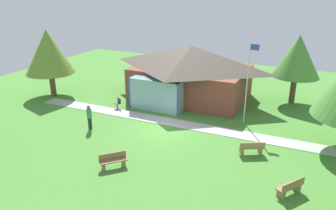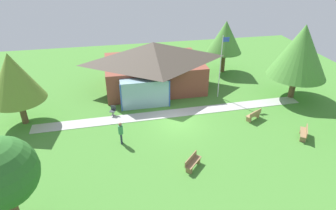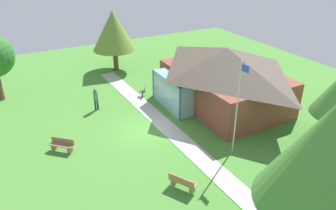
% 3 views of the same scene
% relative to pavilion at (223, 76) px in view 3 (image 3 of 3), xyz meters
% --- Properties ---
extents(ground_plane, '(44.00, 44.00, 0.00)m').
position_rel_pavilion_xyz_m(ground_plane, '(0.91, -6.96, -2.38)').
color(ground_plane, '#478433').
extents(pavilion, '(10.29, 8.17, 4.57)m').
position_rel_pavilion_xyz_m(pavilion, '(0.00, 0.00, 0.00)').
color(pavilion, brown).
rests_on(pavilion, ground_plane).
extents(footpath, '(23.02, 1.78, 0.03)m').
position_rel_pavilion_xyz_m(footpath, '(0.91, -5.52, -2.36)').
color(footpath, '#ADADA8').
rests_on(footpath, ground_plane).
extents(flagpole, '(0.64, 0.08, 5.84)m').
position_rel_pavilion_xyz_m(flagpole, '(5.62, -3.32, 0.83)').
color(flagpole, silver).
rests_on(flagpole, ground_plane).
extents(bench_mid_right, '(1.53, 1.11, 0.84)m').
position_rel_pavilion_xyz_m(bench_mid_right, '(7.05, -7.77, -1.97)').
color(bench_mid_right, '#9E7A51').
rests_on(bench_mid_right, ground_plane).
extents(bench_front_center, '(1.35, 1.39, 0.84)m').
position_rel_pavilion_xyz_m(bench_front_center, '(0.58, -12.45, -1.97)').
color(bench_front_center, olive).
rests_on(bench_front_center, ground_plane).
extents(patio_chair_west, '(0.58, 0.58, 0.86)m').
position_rel_pavilion_xyz_m(patio_chair_west, '(-4.20, -4.83, -1.96)').
color(patio_chair_west, '#33383D').
rests_on(patio_chair_west, ground_plane).
extents(visitor_strolling_lawn, '(0.34, 0.34, 1.74)m').
position_rel_pavilion_xyz_m(visitor_strolling_lawn, '(-3.74, -8.94, -1.36)').
color(visitor_strolling_lawn, '#2D3347').
rests_on(visitor_strolling_lawn, ground_plane).
extents(tree_west_hedge, '(4.15, 4.15, 5.84)m').
position_rel_pavilion_xyz_m(tree_west_hedge, '(-11.18, -4.59, 1.57)').
color(tree_west_hedge, brown).
rests_on(tree_west_hedge, ground_plane).
extents(tree_east_hedge, '(5.14, 5.14, 6.80)m').
position_rel_pavilion_xyz_m(tree_east_hedge, '(12.32, -4.69, 2.10)').
color(tree_east_hedge, brown).
rests_on(tree_east_hedge, ground_plane).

